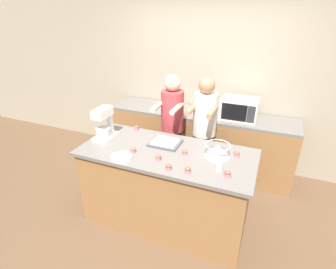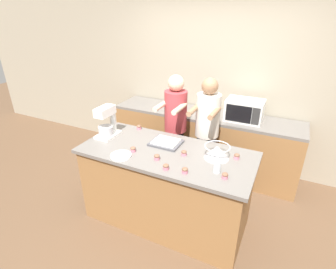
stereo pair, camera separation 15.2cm
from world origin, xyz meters
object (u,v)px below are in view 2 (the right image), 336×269
small_plate (121,156)px  cupcake_4 (133,149)px  cupcake_0 (225,176)px  cupcake_7 (157,157)px  baking_tray (166,142)px  microwave_oven (244,110)px  drinking_glass (217,167)px  cupcake_5 (184,153)px  person_right (206,136)px  cupcake_3 (237,156)px  mixing_bowl (217,151)px  cupcake_6 (139,127)px  stand_mixer (107,123)px  cupcake_2 (185,170)px  person_left (175,130)px  cupcake_1 (166,167)px

small_plate → cupcake_4: (0.06, 0.14, 0.02)m
cupcake_0 → cupcake_7: (-0.71, 0.02, 0.00)m
baking_tray → microwave_oven: (0.64, 1.14, 0.11)m
microwave_oven → cupcake_7: bearing=-111.0°
drinking_glass → cupcake_5: size_ratio=2.01×
person_right → microwave_oven: 0.70m
small_plate → cupcake_5: 0.66m
cupcake_4 → drinking_glass: bearing=0.7°
cupcake_3 → cupcake_4: 1.09m
mixing_bowl → cupcake_4: (-0.84, -0.27, -0.04)m
cupcake_5 → cupcake_7: same height
baking_tray → drinking_glass: size_ratio=2.87×
drinking_glass → person_right: bearing=113.8°
cupcake_6 → microwave_oven: bearing=39.3°
cupcake_7 → cupcake_5: bearing=42.7°
stand_mixer → small_plate: (0.42, -0.33, -0.16)m
cupcake_2 → cupcake_7: size_ratio=1.00×
drinking_glass → small_plate: 0.99m
baking_tray → cupcake_0: bearing=-25.5°
person_left → cupcake_4: bearing=-96.3°
person_right → mixing_bowl: (0.31, -0.62, 0.16)m
microwave_oven → cupcake_7: size_ratio=8.39×
microwave_oven → cupcake_7: microwave_oven is taller
cupcake_6 → drinking_glass: bearing=-23.9°
cupcake_2 → cupcake_0: bearing=12.3°
person_left → cupcake_3: 1.09m
baking_tray → microwave_oven: bearing=60.6°
cupcake_1 → cupcake_4: 0.50m
cupcake_0 → cupcake_5: bearing=155.9°
cupcake_2 → cupcake_3: same height
cupcake_2 → cupcake_3: (0.38, 0.47, 0.00)m
person_left → baking_tray: person_left is taller
cupcake_0 → cupcake_3: same height
drinking_glass → cupcake_6: size_ratio=2.01×
mixing_bowl → cupcake_4: bearing=-162.5°
person_right → microwave_oven: size_ratio=3.24×
stand_mixer → cupcake_0: bearing=-9.5°
microwave_oven → cupcake_0: 1.52m
mixing_bowl → cupcake_2: (-0.19, -0.40, -0.04)m
cupcake_2 → person_right: bearing=96.7°
mixing_bowl → cupcake_1: mixing_bowl is taller
small_plate → cupcake_2: cupcake_2 is taller
baking_tray → cupcake_3: cupcake_3 is taller
cupcake_4 → cupcake_6: 0.59m
stand_mixer → cupcake_6: stand_mixer is taller
microwave_oven → cupcake_2: size_ratio=8.39×
cupcake_1 → cupcake_4: bearing=161.6°
microwave_oven → cupcake_6: 1.46m
stand_mixer → cupcake_1: (0.95, -0.35, -0.14)m
cupcake_1 → cupcake_2: 0.19m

